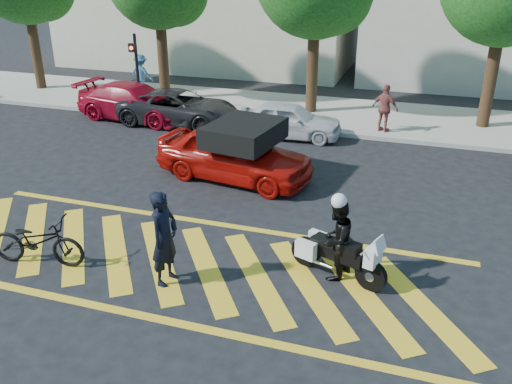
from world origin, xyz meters
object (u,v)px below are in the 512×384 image
(parked_left, at_px, (135,102))
(red_convertible, at_px, (234,153))
(officer_bike, at_px, (164,238))
(police_motorcycle, at_px, (336,254))
(bicycle, at_px, (37,241))
(officer_moto, at_px, (336,240))
(parked_mid_left, at_px, (179,108))
(parked_mid_right, at_px, (289,120))

(parked_left, bearing_deg, red_convertible, -120.98)
(officer_bike, relative_size, police_motorcycle, 0.95)
(bicycle, xyz_separation_m, officer_moto, (6.05, 1.46, 0.32))
(bicycle, relative_size, parked_mid_left, 0.45)
(parked_left, bearing_deg, officer_moto, -125.77)
(bicycle, relative_size, officer_moto, 1.20)
(police_motorcycle, distance_m, parked_mid_right, 9.00)
(officer_bike, xyz_separation_m, parked_mid_right, (-0.05, 9.63, -0.36))
(officer_bike, height_order, parked_left, officer_bike)
(parked_left, relative_size, parked_mid_right, 1.29)
(bicycle, relative_size, parked_left, 0.43)
(parked_mid_right, bearing_deg, police_motorcycle, -162.82)
(police_motorcycle, relative_size, parked_left, 0.43)
(police_motorcycle, bearing_deg, red_convertible, 151.13)
(officer_bike, bearing_deg, police_motorcycle, -62.84)
(parked_left, bearing_deg, police_motorcycle, -125.68)
(officer_bike, height_order, red_convertible, officer_bike)
(parked_mid_right, bearing_deg, parked_mid_left, 82.71)
(police_motorcycle, bearing_deg, parked_left, 157.21)
(officer_bike, xyz_separation_m, bicycle, (-2.88, -0.23, -0.45))
(red_convertible, relative_size, parked_mid_left, 0.99)
(bicycle, bearing_deg, red_convertible, -31.17)
(police_motorcycle, distance_m, officer_moto, 0.34)
(red_convertible, bearing_deg, officer_moto, -129.88)
(parked_left, distance_m, parked_mid_right, 6.28)
(officer_bike, xyz_separation_m, police_motorcycle, (3.18, 1.24, -0.47))
(parked_left, bearing_deg, officer_bike, -140.77)
(officer_moto, distance_m, parked_mid_left, 11.52)
(bicycle, bearing_deg, officer_bike, -94.38)
(police_motorcycle, relative_size, parked_mid_left, 0.45)
(police_motorcycle, relative_size, officer_moto, 1.21)
(red_convertible, xyz_separation_m, parked_mid_left, (-3.87, 4.43, -0.14))
(police_motorcycle, xyz_separation_m, parked_mid_right, (-3.23, 8.39, 0.11))
(bicycle, xyz_separation_m, parked_mid_left, (-1.54, 10.12, 0.10))
(officer_moto, bearing_deg, red_convertible, -119.07)
(bicycle, xyz_separation_m, parked_left, (-3.44, 10.15, 0.15))
(parked_mid_left, bearing_deg, red_convertible, -139.49)
(parked_left, bearing_deg, bicycle, -154.54)
(officer_moto, relative_size, parked_mid_right, 0.46)
(officer_bike, height_order, police_motorcycle, officer_bike)
(red_convertible, bearing_deg, officer_bike, -165.40)
(officer_bike, relative_size, red_convertible, 0.43)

